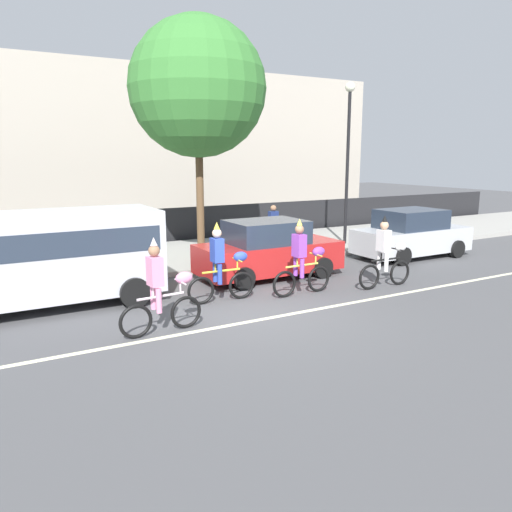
% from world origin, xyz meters
% --- Properties ---
extents(ground_plane, '(80.00, 80.00, 0.00)m').
position_xyz_m(ground_plane, '(0.00, 0.00, 0.00)').
color(ground_plane, '#4C4C4F').
extents(road_centre_line, '(36.00, 0.14, 0.01)m').
position_xyz_m(road_centre_line, '(0.00, -0.50, 0.00)').
color(road_centre_line, beige).
rests_on(road_centre_line, ground).
extents(sidewalk_curb, '(60.00, 5.00, 0.15)m').
position_xyz_m(sidewalk_curb, '(0.00, 6.50, 0.07)').
color(sidewalk_curb, '#9E9B93').
rests_on(sidewalk_curb, ground).
extents(fence_line, '(40.00, 0.08, 1.40)m').
position_xyz_m(fence_line, '(0.00, 9.40, 0.70)').
color(fence_line, black).
rests_on(fence_line, ground).
extents(building_backdrop, '(28.00, 8.00, 7.61)m').
position_xyz_m(building_backdrop, '(1.03, 18.00, 3.80)').
color(building_backdrop, '#B2A899').
rests_on(building_backdrop, ground).
extents(parade_cyclist_pink, '(1.72, 0.50, 1.92)m').
position_xyz_m(parade_cyclist_pink, '(-2.31, -0.24, 0.84)').
color(parade_cyclist_pink, black).
rests_on(parade_cyclist_pink, ground).
extents(parade_cyclist_cobalt, '(1.72, 0.50, 1.92)m').
position_xyz_m(parade_cyclist_cobalt, '(-0.35, 1.13, 0.84)').
color(parade_cyclist_cobalt, black).
rests_on(parade_cyclist_cobalt, ground).
extents(parade_cyclist_purple, '(1.72, 0.50, 1.92)m').
position_xyz_m(parade_cyclist_purple, '(1.66, 0.70, 0.84)').
color(parade_cyclist_purple, black).
rests_on(parade_cyclist_purple, ground).
extents(parade_cyclist_zebra, '(1.72, 0.50, 1.92)m').
position_xyz_m(parade_cyclist_zebra, '(3.97, 0.20, 0.84)').
color(parade_cyclist_zebra, black).
rests_on(parade_cyclist_zebra, ground).
extents(parked_van_silver, '(5.00, 2.22, 2.18)m').
position_xyz_m(parked_van_silver, '(-3.92, 2.70, 1.28)').
color(parked_van_silver, silver).
rests_on(parked_van_silver, ground).
extents(parked_car_silver, '(4.10, 1.92, 1.64)m').
position_xyz_m(parked_car_silver, '(7.59, 2.75, 0.78)').
color(parked_car_silver, '#B7BABF').
rests_on(parked_car_silver, ground).
extents(parked_car_red, '(4.10, 1.92, 1.64)m').
position_xyz_m(parked_car_red, '(1.85, 2.67, 0.78)').
color(parked_car_red, '#AD1E1E').
rests_on(parked_car_red, ground).
extents(street_lamp_post, '(0.36, 0.36, 5.86)m').
position_xyz_m(street_lamp_post, '(6.83, 5.32, 3.99)').
color(street_lamp_post, black).
rests_on(street_lamp_post, sidewalk_curb).
extents(street_tree_near_lamp, '(4.21, 4.21, 7.41)m').
position_xyz_m(street_tree_near_lamp, '(0.99, 5.48, 5.44)').
color(street_tree_near_lamp, brown).
rests_on(street_tree_near_lamp, sidewalk_curb).
extents(pedestrian_onlooker, '(0.32, 0.20, 1.62)m').
position_xyz_m(pedestrian_onlooker, '(3.57, 5.21, 1.01)').
color(pedestrian_onlooker, '#33333D').
rests_on(pedestrian_onlooker, sidewalk_curb).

